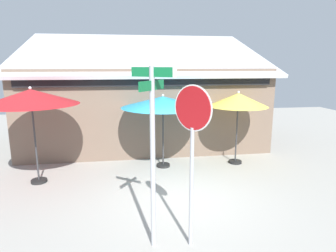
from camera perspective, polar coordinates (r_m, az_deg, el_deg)
The scene contains 7 objects.
ground_plane at distance 7.70m, azimuth 2.57°, elevation -13.95°, with size 28.00×28.00×0.10m, color #9E9B93.
cafe_building at distance 12.60m, azimuth -4.76°, elevation 4.49°, with size 9.71×5.57×4.72m.
street_sign_post at distance 5.06m, azimuth -2.99°, elevation -3.42°, with size 0.70×0.65×3.29m.
stop_sign at distance 5.07m, azimuth 4.77°, elevation -1.99°, with size 0.50×0.64×2.98m.
patio_umbrella_crimson_left at distance 8.72m, azimuth -25.20°, elevation 5.07°, with size 2.54×2.54×2.73m.
patio_umbrella_teal_center at distance 9.25m, azimuth -0.99°, elevation 4.65°, with size 2.67×2.67×2.39m.
patio_umbrella_mustard_right at distance 9.86m, azimuth 13.54°, elevation 4.88°, with size 1.95×1.95×2.46m.
Camera 1 is at (-1.40, -6.78, 3.31)m, focal length 31.21 mm.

